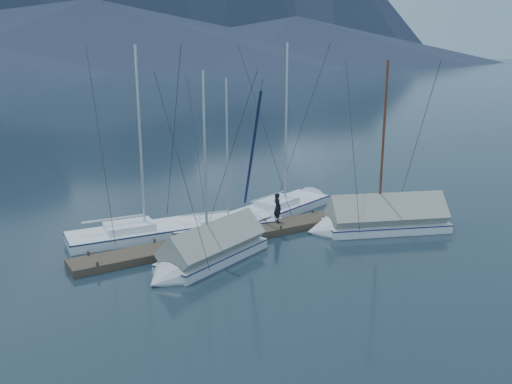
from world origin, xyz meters
TOP-DOWN VIEW (x-y plane):
  - ground at (0.00, 0.00)m, footprint 1000.00×1000.00m
  - dock at (0.00, 2.00)m, footprint 18.00×1.50m
  - mooring_posts at (-0.50, 2.00)m, footprint 15.12×1.52m
  - sailboat_open_left at (-4.22, 4.58)m, footprint 7.72×3.24m
  - sailboat_open_mid at (-0.24, 3.56)m, footprint 6.49×2.99m
  - sailboat_open_right at (4.16, 4.97)m, footprint 7.98×4.44m
  - sailboat_covered_near at (5.52, -0.54)m, footprint 7.48×4.69m
  - sailboat_covered_far at (-3.77, -0.01)m, footprint 6.59×4.09m
  - person at (1.47, 2.31)m, footprint 0.42×0.59m

SIDE VIEW (x-z plane):
  - ground at x=0.00m, z-range 0.00..0.00m
  - dock at x=0.00m, z-range -0.16..0.38m
  - sailboat_open_mid at x=-0.24m, z-range -4.00..4.30m
  - sailboat_open_left at x=-4.22m, z-range -4.82..5.17m
  - sailboat_open_right at x=4.16m, z-range -4.91..5.27m
  - mooring_posts at x=-0.50m, z-range 0.17..0.52m
  - sailboat_covered_far at x=-3.77m, z-range -4.01..4.88m
  - sailboat_covered_near at x=5.52m, z-range -4.20..5.14m
  - person at x=1.47m, z-range 0.34..1.87m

